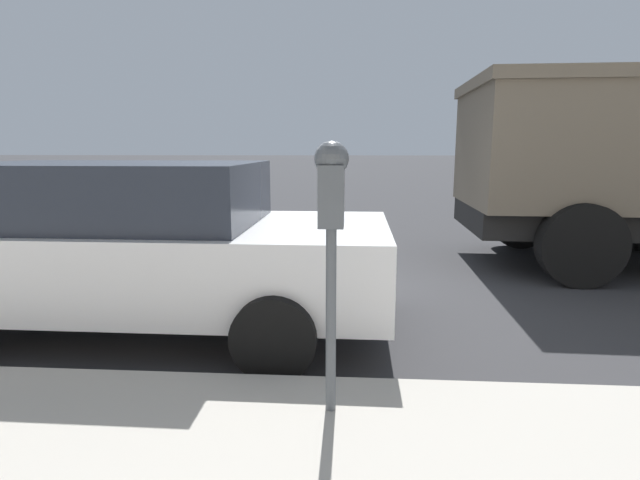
# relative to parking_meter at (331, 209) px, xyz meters

# --- Properties ---
(ground_plane) EXTENTS (220.00, 220.00, 0.00)m
(ground_plane) POSITION_rel_parking_meter_xyz_m (2.62, 0.78, -1.36)
(ground_plane) COLOR #333335
(parking_meter) EXTENTS (0.21, 0.19, 1.57)m
(parking_meter) POSITION_rel_parking_meter_xyz_m (0.00, 0.00, 0.00)
(parking_meter) COLOR #4C5156
(parking_meter) RESTS_ON sidewalk
(car_white) EXTENTS (2.16, 4.65, 1.56)m
(car_white) POSITION_rel_parking_meter_xyz_m (1.69, 1.93, -0.54)
(car_white) COLOR silver
(car_white) RESTS_ON ground_plane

